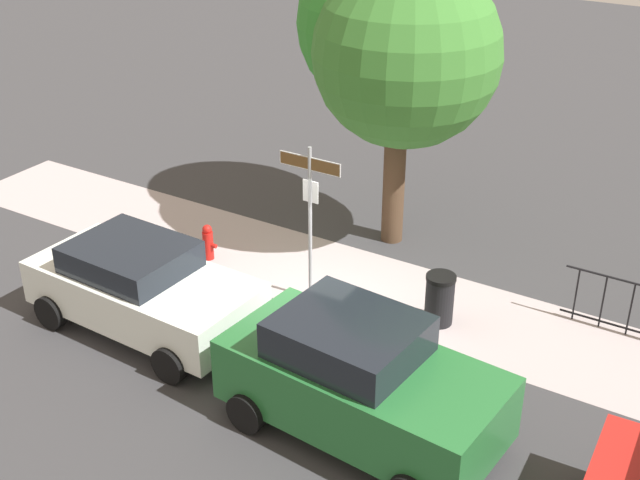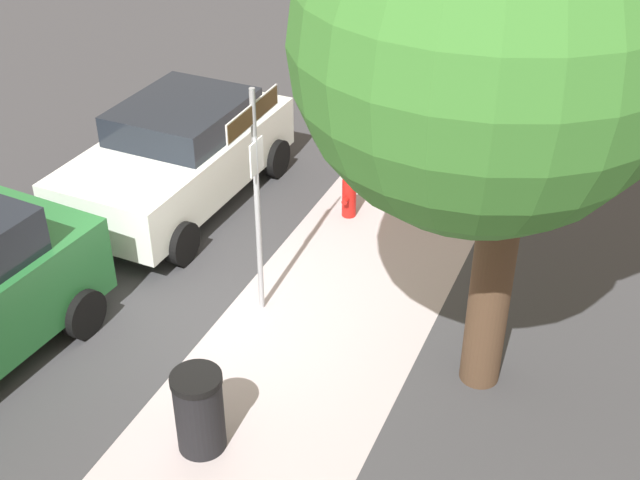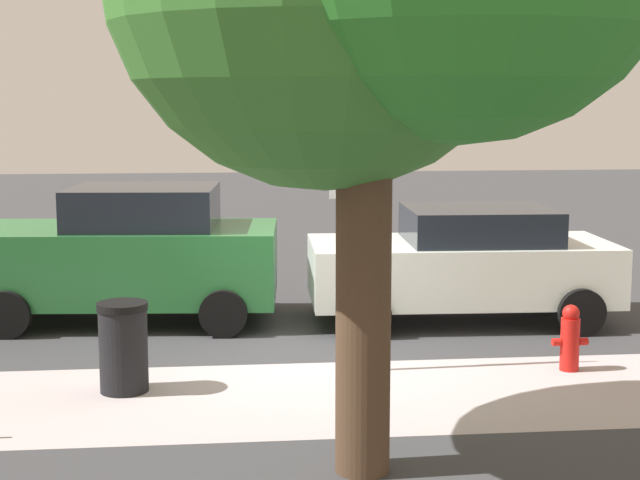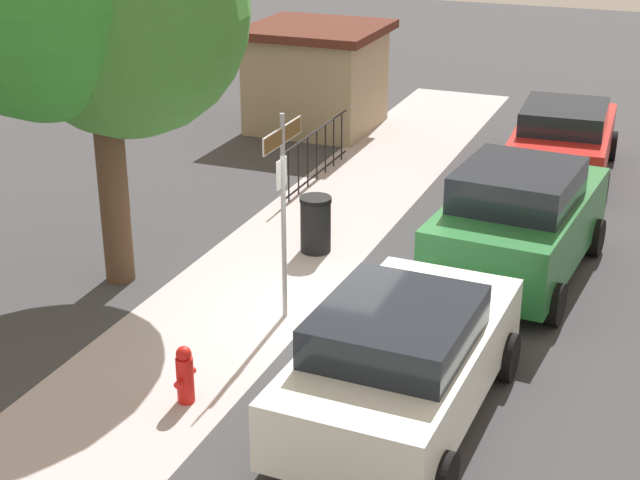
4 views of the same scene
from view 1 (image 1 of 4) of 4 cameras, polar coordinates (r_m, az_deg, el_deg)
The scene contains 8 objects.
ground_plane at distance 15.73m, azimuth -0.23°, elevation -4.95°, with size 60.00×60.00×0.00m, color #38383A.
sidewalk_strip at distance 15.95m, azimuth 8.39°, elevation -4.78°, with size 24.00×2.60×0.00m, color #AEA1A2.
street_sign at distance 15.19m, azimuth -0.68°, elevation 2.92°, with size 1.27×0.07×3.09m.
shade_tree at distance 16.96m, azimuth 5.24°, elevation 13.49°, with size 4.50×4.30×6.22m.
car_white at distance 15.24m, azimuth -11.99°, elevation -3.11°, with size 4.28×2.25×1.62m.
car_green at distance 12.48m, azimuth 2.70°, elevation -9.43°, with size 4.33×2.43×1.92m.
fire_hydrant at distance 17.50m, azimuth -7.61°, elevation -0.14°, with size 0.42×0.22×0.78m.
trash_bin at distance 15.36m, azimuth 8.11°, elevation -3.98°, with size 0.55×0.55×0.98m.
Camera 1 is at (7.00, -11.24, 8.50)m, focal length 47.20 mm.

